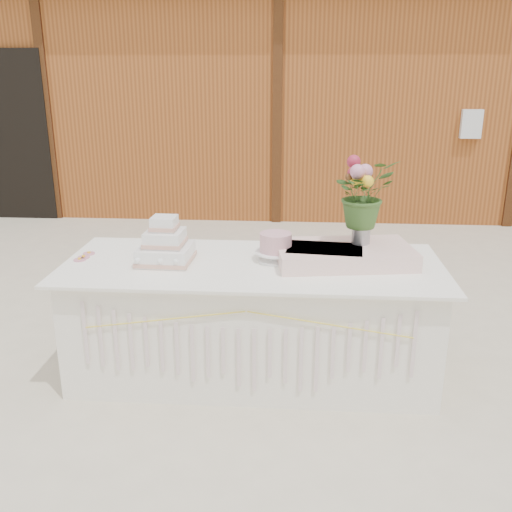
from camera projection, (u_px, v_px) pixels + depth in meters
The scene contains 9 objects.
ground at pixel (253, 371), 3.85m from camera, with size 80.00×80.00×0.00m, color beige.
barn at pixel (282, 87), 9.01m from camera, with size 12.60×4.60×3.30m.
cake_table at pixel (253, 319), 3.73m from camera, with size 2.40×1.00×0.77m.
wedding_cake at pixel (165, 247), 3.60m from camera, with size 0.34×0.34×0.30m.
pink_cake_stand at pixel (276, 246), 3.62m from camera, with size 0.26×0.26×0.19m.
satin_runner at pixel (344, 254), 3.61m from camera, with size 0.85×0.49×0.11m, color #FFD7CD.
flower_vase at pixel (361, 231), 3.63m from camera, with size 0.12×0.12×0.16m, color #A2A3A7.
bouquet at pixel (364, 186), 3.54m from camera, with size 0.38×0.33×0.43m, color #375B24.
loose_flowers at pixel (93, 257), 3.71m from camera, with size 0.15×0.37×0.02m, color #CA7B8F, non-canonical shape.
Camera 1 is at (0.27, -3.41, 1.94)m, focal length 40.00 mm.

